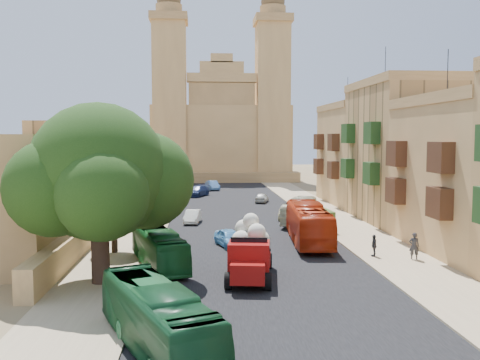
{
  "coord_description": "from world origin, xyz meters",
  "views": [
    {
      "loc": [
        -3.78,
        -26.18,
        8.27
      ],
      "look_at": [
        0.0,
        26.0,
        4.0
      ],
      "focal_mm": 40.0,
      "sensor_mm": 36.0,
      "label": 1
    }
  ],
  "objects": [
    {
      "name": "ficus_tree",
      "position": [
        -9.41,
        4.01,
        6.02
      ],
      "size": [
        10.18,
        9.36,
        10.18
      ],
      "color": "#332219",
      "rests_on": "ground"
    },
    {
      "name": "car_white_b",
      "position": [
        3.77,
        40.1,
        0.6
      ],
      "size": [
        2.26,
        3.79,
        1.21
      ],
      "primitive_type": "imported",
      "rotation": [
        0.0,
        0.0,
        2.89
      ],
      "color": "beige",
      "rests_on": "ground"
    },
    {
      "name": "townhouse_d",
      "position": [
        15.95,
        39.0,
        6.16
      ],
      "size": [
        9.0,
        14.0,
        15.9
      ],
      "color": "tan",
      "rests_on": "ground"
    },
    {
      "name": "car_dkblue",
      "position": [
        -4.38,
        47.6,
        0.72
      ],
      "size": [
        3.88,
        5.38,
        1.45
      ],
      "primitive_type": "imported",
      "rotation": [
        0.0,
        0.0,
        -0.42
      ],
      "color": "navy",
      "rests_on": "ground"
    },
    {
      "name": "west_building_low",
      "position": [
        -18.0,
        18.0,
        4.2
      ],
      "size": [
        10.0,
        28.0,
        8.4
      ],
      "primitive_type": "cube",
      "color": "#9D7544",
      "rests_on": "ground"
    },
    {
      "name": "red_truck",
      "position": [
        -0.98,
        4.31,
        1.63
      ],
      "size": [
        3.28,
        6.6,
        3.71
      ],
      "color": "maroon",
      "rests_on": "ground"
    },
    {
      "name": "car_blue_b",
      "position": [
        -2.09,
        56.27,
        0.71
      ],
      "size": [
        2.35,
        4.53,
        1.42
      ],
      "primitive_type": "imported",
      "rotation": [
        0.0,
        0.0,
        0.21
      ],
      "color": "#4B77B0",
      "rests_on": "ground"
    },
    {
      "name": "pedestrian_a",
      "position": [
        10.47,
        8.31,
        0.92
      ],
      "size": [
        0.77,
        0.61,
        1.84
      ],
      "primitive_type": "imported",
      "rotation": [
        0.0,
        0.0,
        2.85
      ],
      "color": "#2D2C2F",
      "rests_on": "ground"
    },
    {
      "name": "pedestrian_c",
      "position": [
        8.07,
        9.38,
        0.76
      ],
      "size": [
        0.5,
        0.94,
        1.53
      ],
      "primitive_type": "imported",
      "rotation": [
        0.0,
        0.0,
        4.57
      ],
      "color": "#3A3A3B",
      "rests_on": "ground"
    },
    {
      "name": "bus_red_east",
      "position": [
        4.5,
        14.35,
        1.51
      ],
      "size": [
        3.33,
        11.03,
        3.03
      ],
      "primitive_type": "imported",
      "rotation": [
        0.0,
        0.0,
        3.07
      ],
      "color": "#B82F10",
      "rests_on": "ground"
    },
    {
      "name": "olive_pickup",
      "position": [
        6.5,
        20.31,
        0.89
      ],
      "size": [
        2.29,
        4.52,
        1.81
      ],
      "color": "#405A21",
      "rests_on": "ground"
    },
    {
      "name": "west_building_mid",
      "position": [
        -18.0,
        44.0,
        5.0
      ],
      "size": [
        10.0,
        22.0,
        10.0
      ],
      "primitive_type": "cube",
      "color": "tan",
      "rests_on": "ground"
    },
    {
      "name": "street_tree_c",
      "position": [
        -10.0,
        36.0,
        3.01
      ],
      "size": [
        2.93,
        2.93,
        4.5
      ],
      "color": "#332219",
      "rests_on": "ground"
    },
    {
      "name": "car_white_a",
      "position": [
        -4.65,
        24.67,
        0.62
      ],
      "size": [
        1.78,
        3.88,
        1.23
      ],
      "primitive_type": "imported",
      "rotation": [
        0.0,
        0.0,
        -0.13
      ],
      "color": "white",
      "rests_on": "ground"
    },
    {
      "name": "street_tree_a",
      "position": [
        -10.0,
        12.0,
        3.65
      ],
      "size": [
        3.55,
        3.55,
        5.45
      ],
      "color": "#332219",
      "rests_on": "ground"
    },
    {
      "name": "kerb_west",
      "position": [
        -7.0,
        30.0,
        0.06
      ],
      "size": [
        0.25,
        140.0,
        0.12
      ],
      "primitive_type": "cube",
      "color": "tan",
      "rests_on": "ground"
    },
    {
      "name": "townhouse_c",
      "position": [
        15.95,
        25.0,
        6.91
      ],
      "size": [
        9.0,
        14.0,
        17.4
      ],
      "color": "tan",
      "rests_on": "ground"
    },
    {
      "name": "car_cream",
      "position": [
        5.0,
        26.56,
        0.63
      ],
      "size": [
        2.88,
        4.86,
        1.27
      ],
      "primitive_type": "imported",
      "rotation": [
        0.0,
        0.0,
        2.96
      ],
      "color": "beige",
      "rests_on": "ground"
    },
    {
      "name": "car_blue_a",
      "position": [
        -1.7,
        13.39,
        0.66
      ],
      "size": [
        2.56,
        4.14,
        1.32
      ],
      "primitive_type": "imported",
      "rotation": [
        0.0,
        0.0,
        0.28
      ],
      "color": "#4F99CE",
      "rests_on": "ground"
    },
    {
      "name": "church",
      "position": [
        -0.0,
        78.61,
        9.52
      ],
      "size": [
        28.0,
        22.5,
        36.3
      ],
      "color": "tan",
      "rests_on": "ground"
    },
    {
      "name": "ground",
      "position": [
        0.0,
        0.0,
        0.0
      ],
      "size": [
        260.0,
        260.0,
        0.0
      ],
      "primitive_type": "plane",
      "color": "#786444"
    },
    {
      "name": "sidewalk_east",
      "position": [
        9.5,
        30.0,
        0.01
      ],
      "size": [
        5.0,
        140.0,
        0.01
      ],
      "primitive_type": "cube",
      "color": "tan",
      "rests_on": "ground"
    },
    {
      "name": "townhouse_b",
      "position": [
        15.95,
        11.0,
        5.66
      ],
      "size": [
        9.0,
        14.0,
        14.9
      ],
      "color": "tan",
      "rests_on": "ground"
    },
    {
      "name": "bus_green_south",
      "position": [
        -5.51,
        -5.95,
        1.29
      ],
      "size": [
        5.6,
        9.36,
        2.58
      ],
      "primitive_type": "imported",
      "rotation": [
        0.0,
        0.0,
        0.4
      ],
      "color": "#175029",
      "rests_on": "ground"
    },
    {
      "name": "road_surface",
      "position": [
        0.0,
        30.0,
        0.01
      ],
      "size": [
        14.0,
        140.0,
        0.01
      ],
      "primitive_type": "cube",
      "color": "black",
      "rests_on": "ground"
    },
    {
      "name": "sidewalk_west",
      "position": [
        -9.5,
        30.0,
        0.01
      ],
      "size": [
        5.0,
        140.0,
        0.01
      ],
      "primitive_type": "cube",
      "color": "tan",
      "rests_on": "ground"
    },
    {
      "name": "street_tree_d",
      "position": [
        -10.0,
        48.0,
        3.32
      ],
      "size": [
        3.23,
        3.23,
        4.96
      ],
      "color": "#332219",
      "rests_on": "ground"
    },
    {
      "name": "street_tree_b",
      "position": [
        -10.0,
        24.0,
        3.59
      ],
      "size": [
        3.49,
        3.49,
        5.37
      ],
      "color": "#332219",
      "rests_on": "ground"
    },
    {
      "name": "kerb_east",
      "position": [
        7.0,
        30.0,
        0.06
      ],
      "size": [
        0.25,
        140.0,
        0.12
      ],
      "primitive_type": "cube",
      "color": "tan",
      "rests_on": "ground"
    },
    {
      "name": "bus_green_north",
      "position": [
        -6.5,
        7.55,
        1.19
      ],
      "size": [
        4.35,
        8.79,
        2.39
      ],
      "primitive_type": "imported",
      "rotation": [
        0.0,
        0.0,
        0.29
      ],
      "color": "#175C25",
      "rests_on": "ground"
    },
    {
      "name": "west_wall",
      "position": [
        -12.5,
        20.0,
        0.9
      ],
      "size": [
        1.0,
        40.0,
        1.8
      ],
      "primitive_type": "cube",
      "color": "tan",
      "rests_on": "ground"
    },
    {
      "name": "bus_cream_east",
      "position": [
        5.52,
        23.74,
        1.17
      ],
      "size": [
        4.89,
        8.55,
        2.34
      ],
      "primitive_type": "imported",
      "rotation": [
        0.0,
        0.0,
        2.77
      ],
      "color": "beige",
      "rests_on": "ground"
    }
  ]
}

